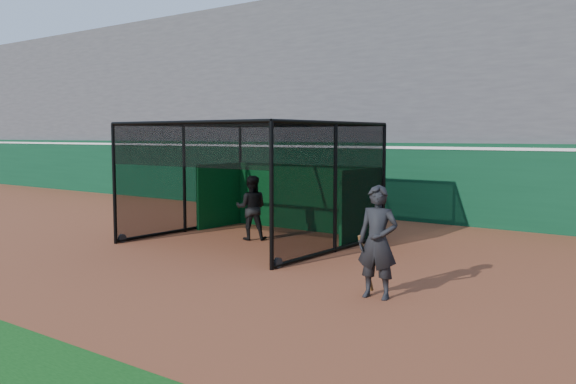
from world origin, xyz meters
The scene contains 6 objects.
ground centered at (0.00, 0.00, 0.00)m, with size 120.00×120.00×0.00m, color brown.
outfield_wall centered at (0.00, 8.50, 1.29)m, with size 50.00×0.50×2.50m.
grandstand centered at (0.00, 12.27, 4.48)m, with size 50.00×7.85×8.95m.
batting_cage centered at (-1.09, 2.51, 1.51)m, with size 5.13×4.89×3.03m.
batter centered at (-1.25, 2.63, 0.84)m, with size 0.82×0.64×1.69m, color black.
on_deck_player centered at (4.19, -0.53, 0.95)m, with size 0.75×0.55×1.91m.
Camera 1 is at (9.02, -9.49, 2.73)m, focal length 38.00 mm.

